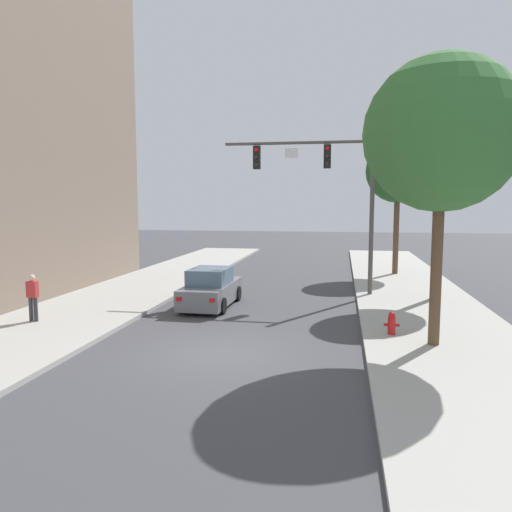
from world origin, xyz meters
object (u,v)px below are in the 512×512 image
traffic_signal_mast (329,178)px  fire_hydrant (392,323)px  car_lead_grey (211,289)px  street_tree_nearest (442,135)px  street_tree_second (439,158)px  pedestrian_sidewalk_left_walker (33,295)px  street_tree_third (398,171)px

traffic_signal_mast → fire_hydrant: traffic_signal_mast is taller
car_lead_grey → fire_hydrant: (6.86, -3.74, -0.22)m
street_tree_nearest → street_tree_second: size_ratio=1.06×
street_tree_second → traffic_signal_mast: bearing=171.4°
car_lead_grey → street_tree_second: bearing=15.0°
fire_hydrant → street_tree_nearest: size_ratio=0.09×
pedestrian_sidewalk_left_walker → fire_hydrant: bearing=1.9°
traffic_signal_mast → street_tree_second: 4.68m
traffic_signal_mast → fire_hydrant: (2.20, -6.90, -4.84)m
car_lead_grey → street_tree_third: street_tree_third is taller
car_lead_grey → pedestrian_sidewalk_left_walker: pedestrian_sidewalk_left_walker is taller
car_lead_grey → street_tree_second: 10.96m
street_tree_nearest → car_lead_grey: bearing=149.8°
pedestrian_sidewalk_left_walker → street_tree_second: size_ratio=0.21×
fire_hydrant → street_tree_third: (1.52, 13.75, 5.54)m
pedestrian_sidewalk_left_walker → fire_hydrant: size_ratio=2.28×
pedestrian_sidewalk_left_walker → street_tree_nearest: bearing=-2.2°
car_lead_grey → fire_hydrant: size_ratio=5.92×
fire_hydrant → street_tree_second: street_tree_second is taller
traffic_signal_mast → car_lead_grey: bearing=-145.8°
traffic_signal_mast → street_tree_second: bearing=-8.6°
fire_hydrant → street_tree_second: bearing=69.1°
pedestrian_sidewalk_left_walker → street_tree_third: size_ratio=0.21×
car_lead_grey → street_tree_third: (8.38, 10.01, 5.33)m
traffic_signal_mast → fire_hydrant: 8.71m
street_tree_second → street_tree_third: street_tree_third is taller
street_tree_nearest → pedestrian_sidewalk_left_walker: bearing=177.8°
car_lead_grey → traffic_signal_mast: bearing=34.2°
traffic_signal_mast → pedestrian_sidewalk_left_walker: 13.03m
traffic_signal_mast → pedestrian_sidewalk_left_walker: (-9.91, -7.29, -4.29)m
traffic_signal_mast → car_lead_grey: traffic_signal_mast is taller
traffic_signal_mast → street_tree_third: (3.72, 6.85, 0.70)m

